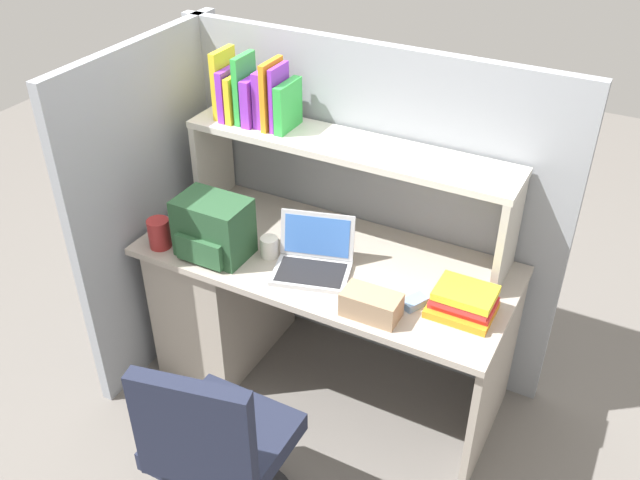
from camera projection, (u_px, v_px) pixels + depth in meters
ground_plane at (325, 381)px, 3.35m from camera, size 8.00×8.00×0.00m
desk at (252, 292)px, 3.28m from camera, size 1.60×0.70×0.73m
cubicle_partition_rear at (364, 208)px, 3.20m from camera, size 1.84×0.05×1.55m
cubicle_partition_left at (158, 206)px, 3.21m from camera, size 0.05×1.06×1.55m
overhead_hutch at (348, 164)px, 2.89m from camera, size 1.44×0.28×0.45m
reference_books_on_shelf at (255, 95)px, 2.94m from camera, size 0.35×0.18×0.30m
laptop at (314, 259)px, 2.85m from camera, size 0.37×0.33×0.22m
backpack at (213, 229)px, 2.90m from camera, size 0.30×0.23×0.26m
computer_mouse at (415, 302)px, 2.67m from camera, size 0.10×0.12×0.03m
paper_cup at (269, 247)px, 2.93m from camera, size 0.08×0.08×0.09m
tissue_box at (371, 305)px, 2.60m from camera, size 0.22×0.12×0.10m
snack_canister at (159, 233)px, 2.98m from camera, size 0.10×0.10×0.13m
desk_book_stack at (463, 301)px, 2.61m from camera, size 0.24×0.20×0.11m
office_chair at (220, 463)px, 2.47m from camera, size 0.52×0.53×0.93m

